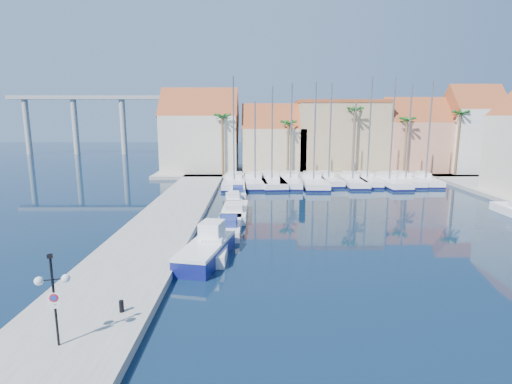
{
  "coord_description": "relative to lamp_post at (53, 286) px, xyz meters",
  "views": [
    {
      "loc": [
        -1.19,
        -19.21,
        9.41
      ],
      "look_at": [
        -1.04,
        14.53,
        3.0
      ],
      "focal_mm": 28.0,
      "sensor_mm": 36.0,
      "label": 1
    }
  ],
  "objects": [
    {
      "name": "ground",
      "position": [
        8.93,
        4.81,
        -2.99
      ],
      "size": [
        260.0,
        260.0,
        0.0
      ],
      "primitive_type": "plane",
      "color": "#081B30",
      "rests_on": "ground"
    },
    {
      "name": "quay_west",
      "position": [
        -0.07,
        18.31,
        -2.74
      ],
      "size": [
        6.0,
        77.0,
        0.5
      ],
      "primitive_type": "cube",
      "color": "gray",
      "rests_on": "ground"
    },
    {
      "name": "shore_north",
      "position": [
        18.93,
        52.81,
        -2.74
      ],
      "size": [
        54.0,
        16.0,
        0.5
      ],
      "primitive_type": "cube",
      "color": "gray",
      "rests_on": "ground"
    },
    {
      "name": "lamp_post",
      "position": [
        0.0,
        0.0,
        0.0
      ],
      "size": [
        1.26,
        0.57,
        3.8
      ],
      "rotation": [
        0.0,
        0.0,
        0.25
      ],
      "color": "black",
      "rests_on": "quay_west"
    },
    {
      "name": "bollard",
      "position": [
        1.6,
        2.74,
        -2.22
      ],
      "size": [
        0.22,
        0.22,
        0.55
      ],
      "primitive_type": "cylinder",
      "color": "black",
      "rests_on": "quay_west"
    },
    {
      "name": "fishing_boat",
      "position": [
        4.59,
        10.96,
        -2.22
      ],
      "size": [
        3.54,
        6.94,
        2.32
      ],
      "rotation": [
        0.0,
        0.0,
        -0.21
      ],
      "color": "navy",
      "rests_on": "ground"
    },
    {
      "name": "motorboat_west_0",
      "position": [
        4.94,
        12.09,
        -2.48
      ],
      "size": [
        2.0,
        6.09,
        1.4
      ],
      "rotation": [
        0.0,
        0.0,
        -0.01
      ],
      "color": "white",
      "rests_on": "ground"
    },
    {
      "name": "motorboat_west_1",
      "position": [
        5.64,
        17.38,
        -2.48
      ],
      "size": [
        1.98,
        6.18,
        1.4
      ],
      "rotation": [
        0.0,
        0.0,
        -0.0
      ],
      "color": "white",
      "rests_on": "ground"
    },
    {
      "name": "motorboat_west_2",
      "position": [
        5.87,
        22.73,
        -2.48
      ],
      "size": [
        2.38,
        7.23,
        1.4
      ],
      "rotation": [
        0.0,
        0.0,
        -0.01
      ],
      "color": "white",
      "rests_on": "ground"
    },
    {
      "name": "motorboat_west_3",
      "position": [
        5.49,
        28.23,
        -2.48
      ],
      "size": [
        2.11,
        5.39,
        1.4
      ],
      "rotation": [
        0.0,
        0.0,
        0.08
      ],
      "color": "white",
      "rests_on": "ground"
    },
    {
      "name": "motorboat_west_4",
      "position": [
        5.82,
        31.83,
        -2.48
      ],
      "size": [
        2.0,
        5.54,
        1.4
      ],
      "rotation": [
        0.0,
        0.0,
        0.05
      ],
      "color": "white",
      "rests_on": "ground"
    },
    {
      "name": "sailboat_0",
      "position": [
        4.98,
        40.09,
        -2.4
      ],
      "size": [
        3.18,
        11.34,
        14.54
      ],
      "rotation": [
        0.0,
        0.0,
        0.02
      ],
      "color": "white",
      "rests_on": "ground"
    },
    {
      "name": "sailboat_1",
      "position": [
        7.82,
        40.5,
        -2.43
      ],
      "size": [
        3.41,
        10.74,
        11.37
      ],
      "rotation": [
        0.0,
        0.0,
        0.06
      ],
      "color": "white",
      "rests_on": "ground"
    },
    {
      "name": "sailboat_2",
      "position": [
        10.11,
        40.69,
        -2.42
      ],
      "size": [
        4.05,
        11.85,
        13.35
      ],
      "rotation": [
        0.0,
        0.0,
        0.09
      ],
      "color": "white",
      "rests_on": "ground"
    },
    {
      "name": "sailboat_3",
      "position": [
        12.81,
        40.94,
        -2.41
      ],
      "size": [
        3.74,
        11.56,
        13.72
      ],
      "rotation": [
        0.0,
        0.0,
        -0.07
      ],
      "color": "white",
      "rests_on": "ground"
    },
    {
      "name": "sailboat_4",
      "position": [
        15.92,
        40.47,
        -2.42
      ],
      "size": [
        3.37,
        11.91,
        13.91
      ],
      "rotation": [
        0.0,
        0.0,
        -0.02
      ],
      "color": "white",
      "rests_on": "ground"
    },
    {
      "name": "sailboat_5",
      "position": [
        18.19,
        41.64,
        -2.37
      ],
      "size": [
        3.13,
        9.27,
        13.8
      ],
      "rotation": [
        0.0,
        0.0,
        0.08
      ],
      "color": "white",
      "rests_on": "ground"
    },
    {
      "name": "sailboat_6",
      "position": [
        21.41,
        40.85,
        -2.43
      ],
      "size": [
        2.84,
        10.38,
        11.22
      ],
      "rotation": [
        0.0,
        0.0,
        -0.01
      ],
      "color": "white",
      "rests_on": "ground"
    },
    {
      "name": "sailboat_7",
      "position": [
        23.57,
        41.26,
        -2.36
      ],
      "size": [
        2.68,
        9.38,
        14.6
      ],
      "rotation": [
        0.0,
        0.0,
        -0.02
      ],
      "color": "white",
      "rests_on": "ground"
    },
    {
      "name": "sailboat_8",
      "position": [
        26.27,
        40.29,
        -2.4
      ],
      "size": [
        3.54,
        10.86,
        14.45
      ],
      "rotation": [
        0.0,
        0.0,
        0.07
      ],
      "color": "white",
      "rests_on": "ground"
    },
    {
      "name": "sailboat_9",
      "position": [
        28.97,
        41.31,
        -2.39
      ],
      "size": [
        2.81,
        9.76,
        13.71
      ],
      "rotation": [
        0.0,
        0.0,
        0.02
      ],
      "color": "white",
      "rests_on": "ground"
    },
    {
      "name": "sailboat_10",
      "position": [
        31.73,
        41.11,
        -2.36
      ],
      "size": [
        2.79,
        9.08,
        14.39
      ],
      "rotation": [
        0.0,
        0.0,
        -0.05
      ],
      "color": "white",
      "rests_on": "ground"
    },
    {
      "name": "building_0",
      "position": [
        -1.07,
        51.81,
        3.53
      ],
      "size": [
        12.3,
        9.0,
        13.5
      ],
      "color": "beige",
      "rests_on": "shore_north"
    },
    {
      "name": "building_1",
      "position": [
        10.93,
        51.81,
        2.3
      ],
      "size": [
        10.3,
        8.0,
        11.0
      ],
      "color": "tan",
      "rests_on": "shore_north"
    },
    {
      "name": "building_2",
      "position": [
        21.93,
        52.81,
        3.26
      ],
      "size": [
        14.2,
        10.2,
        11.5
      ],
      "color": "tan",
      "rests_on": "shore_north"
    },
    {
      "name": "building_3",
      "position": [
        33.93,
        51.81,
        2.87
      ],
      "size": [
        10.3,
        8.0,
        12.0
      ],
      "color": "tan",
      "rests_on": "shore_north"
    },
    {
      "name": "building_4",
      "position": [
        42.93,
        50.81,
        3.97
      ],
      "size": [
        8.3,
        8.0,
        14.0
      ],
      "color": "silver",
      "rests_on": "shore_north"
    },
    {
      "name": "palm_0",
      "position": [
        2.93,
        46.81,
        6.09
      ],
      "size": [
        2.6,
        2.6,
        10.15
      ],
      "color": "brown",
      "rests_on": "shore_north"
    },
    {
      "name": "palm_1",
      "position": [
        12.93,
        46.81,
        5.14
      ],
      "size": [
        2.6,
        2.6,
        9.15
      ],
      "color": "brown",
      "rests_on": "shore_north"
    },
    {
      "name": "palm_2",
      "position": [
        22.93,
        46.81,
        7.02
      ],
      "size": [
        2.6,
        2.6,
        11.15
      ],
      "color": "brown",
      "rests_on": "shore_north"
    },
    {
      "name": "palm_3",
      "position": [
        30.93,
        46.81,
        5.61
      ],
      "size": [
        2.6,
        2.6,
        9.65
      ],
      "color": "brown",
      "rests_on": "shore_north"
    },
    {
      "name": "palm_4",
      "position": [
        38.93,
        46.81,
        6.56
      ],
      "size": [
        2.6,
        2.6,
        10.65
      ],
      "color": "brown",
      "rests_on": "shore_north"
    },
    {
      "name": "viaduct",
      "position": [
        -30.14,
        86.81,
        7.25
      ],
      "size": [
        48.0,
        2.2,
        14.45
      ],
      "color": "#9E9E99",
      "rests_on": "ground"
    }
  ]
}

